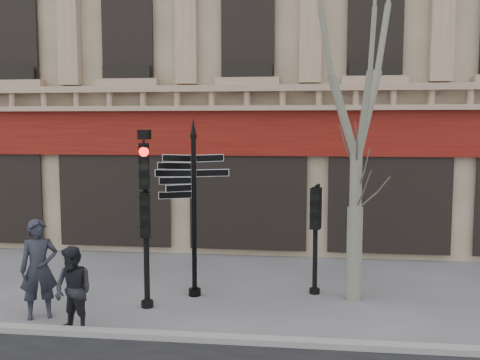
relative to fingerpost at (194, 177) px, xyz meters
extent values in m
plane|color=#58575C|center=(0.79, -1.11, -2.67)|extent=(80.00, 80.00, 0.00)
cube|color=gray|center=(0.79, -2.51, -2.61)|extent=(80.00, 0.25, 0.12)
cube|color=gray|center=(0.79, 11.39, 6.33)|extent=(28.00, 15.00, 18.00)
cube|color=#5B0B09|center=(0.79, 3.77, 0.93)|extent=(28.00, 0.25, 1.30)
cube|color=#90755E|center=(0.79, 3.54, 1.90)|extent=(28.00, 0.35, 0.74)
cylinder|color=black|center=(0.00, 0.00, -0.91)|extent=(0.11, 0.11, 3.53)
cylinder|color=black|center=(0.00, 0.00, -2.59)|extent=(0.27, 0.27, 0.16)
cone|color=black|center=(0.00, 0.00, 1.13)|extent=(0.12, 0.12, 0.35)
cylinder|color=black|center=(-0.83, -0.88, -0.96)|extent=(0.12, 0.12, 3.42)
cylinder|color=black|center=(-0.83, -0.88, -2.60)|extent=(0.25, 0.25, 0.14)
cube|color=black|center=(-0.83, -0.88, -0.69)|extent=(0.48, 0.40, 0.93)
cube|color=black|center=(-0.83, -0.88, 0.31)|extent=(0.48, 0.40, 0.93)
sphere|color=#FF0C05|center=(-0.83, -0.88, 0.56)|extent=(0.20, 0.20, 0.20)
cube|color=black|center=(-0.83, -0.88, 0.95)|extent=(0.28, 0.32, 0.20)
cylinder|color=black|center=(2.68, 0.48, -1.46)|extent=(0.12, 0.12, 2.43)
cylinder|color=black|center=(2.68, 0.48, -2.60)|extent=(0.25, 0.25, 0.14)
cube|color=black|center=(2.68, 0.48, -0.70)|extent=(0.46, 0.37, 0.92)
cylinder|color=gray|center=(3.52, 0.15, -1.64)|extent=(0.34, 0.34, 2.06)
cylinder|color=gray|center=(3.52, 0.15, -0.05)|extent=(0.26, 0.26, 1.31)
imported|color=#22242E|center=(-2.76, -1.74, -1.68)|extent=(0.86, 0.77, 1.98)
imported|color=black|center=(-1.75, -2.41, -1.87)|extent=(0.94, 0.84, 1.60)
camera|label=1|loc=(2.44, -11.48, 1.12)|focal=40.00mm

